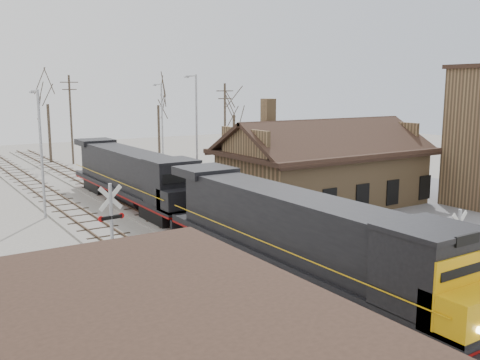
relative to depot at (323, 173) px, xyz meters
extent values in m
plane|color=#9F9A90|center=(-11.99, -12.00, -2.41)|extent=(140.00, 140.00, 0.00)
cube|color=slate|center=(-11.99, -12.00, -2.39)|extent=(60.00, 9.00, 0.03)
cube|color=slate|center=(6.01, -8.00, -2.39)|extent=(22.00, 26.00, 0.03)
cube|color=#9F9A90|center=(-11.99, 3.00, -2.35)|extent=(3.40, 90.00, 0.12)
cube|color=#473323|center=(-12.71, 3.00, -2.24)|extent=(0.08, 90.00, 0.14)
cube|color=#473323|center=(-11.27, 3.00, -2.24)|extent=(0.08, 90.00, 0.14)
cube|color=#9F9A90|center=(-16.49, 3.00, -2.35)|extent=(3.40, 90.00, 0.12)
cube|color=#473323|center=(-17.21, 3.00, -2.24)|extent=(0.08, 90.00, 0.14)
cube|color=#473323|center=(-15.77, 3.00, -2.24)|extent=(0.08, 90.00, 0.14)
cube|color=#92734B|center=(0.01, 0.00, -0.41)|extent=(14.00, 8.00, 4.00)
cube|color=black|center=(0.01, 0.00, 1.69)|extent=(15.20, 9.20, 0.30)
cube|color=black|center=(0.01, -2.30, 2.69)|extent=(15.00, 4.71, 2.66)
cube|color=black|center=(0.01, 2.30, 2.69)|extent=(15.00, 4.71, 2.66)
cube|color=#92734B|center=(-3.99, 1.50, 4.39)|extent=(0.80, 0.80, 2.20)
cube|color=black|center=(-24.99, -20.00, 1.74)|extent=(12.40, 10.40, 0.30)
cube|color=black|center=(-11.99, -17.83, -1.88)|extent=(2.37, 3.80, 0.95)
cube|color=black|center=(-11.99, -5.50, -1.88)|extent=(2.37, 3.80, 0.95)
cube|color=black|center=(-11.99, -11.66, -1.13)|extent=(2.85, 18.98, 0.33)
cube|color=maroon|center=(-11.99, -11.66, -1.33)|extent=(2.87, 18.98, 0.11)
cube|color=black|center=(-11.99, -10.48, 0.34)|extent=(2.47, 13.76, 2.66)
cube|color=black|center=(-11.99, -18.69, 0.34)|extent=(2.85, 2.66, 2.66)
cube|color=#DBA10B|center=(-11.99, -20.30, -0.46)|extent=(2.85, 1.71, 1.33)
cube|color=black|center=(-11.99, 1.65, -1.88)|extent=(2.37, 3.80, 0.95)
cube|color=black|center=(-11.99, 13.98, -1.88)|extent=(2.37, 3.80, 0.95)
cube|color=black|center=(-11.99, 7.81, -1.13)|extent=(2.85, 18.98, 0.33)
cube|color=maroon|center=(-11.99, 7.81, -1.33)|extent=(2.87, 18.98, 0.11)
cube|color=black|center=(-11.99, 9.00, 0.34)|extent=(2.47, 13.76, 2.66)
cube|color=black|center=(-11.99, 0.79, 0.34)|extent=(2.85, 2.66, 2.66)
cube|color=black|center=(-11.99, -0.82, -0.46)|extent=(2.85, 1.71, 1.33)
cube|color=black|center=(-11.99, -1.77, -1.88)|extent=(2.66, 0.25, 0.95)
cylinder|color=#A5A8AD|center=(-8.15, -17.11, -0.42)|extent=(0.14, 0.14, 3.97)
cube|color=silver|center=(-8.15, -17.11, 0.97)|extent=(1.04, 0.12, 1.04)
cube|color=silver|center=(-8.15, -17.11, 0.97)|extent=(1.04, 0.12, 1.04)
cube|color=black|center=(-8.15, -17.11, 0.18)|extent=(0.90, 0.22, 0.15)
cylinder|color=#B20C0C|center=(-8.59, -17.14, 0.18)|extent=(0.24, 0.10, 0.24)
cylinder|color=#B20C0C|center=(-7.70, -17.07, 0.18)|extent=(0.24, 0.10, 0.24)
cube|color=#A5A8AD|center=(-8.15, -17.11, -1.51)|extent=(0.40, 0.30, 0.50)
cylinder|color=#A5A8AD|center=(-18.57, -6.66, -0.18)|extent=(0.16, 0.16, 4.45)
cube|color=silver|center=(-18.57, -6.66, 1.37)|extent=(1.16, 0.17, 1.16)
cube|color=silver|center=(-18.57, -6.66, 1.37)|extent=(1.16, 0.17, 1.16)
cube|color=black|center=(-18.57, -6.66, 0.49)|extent=(1.01, 0.26, 0.17)
cylinder|color=#B20C0C|center=(-18.08, -6.61, 0.49)|extent=(0.27, 0.11, 0.27)
cylinder|color=#B20C0C|center=(-19.07, -6.72, 0.49)|extent=(0.27, 0.11, 0.27)
cube|color=#A5A8AD|center=(-18.57, -6.66, -1.41)|extent=(0.44, 0.33, 0.56)
cylinder|color=#A5A8AD|center=(-18.43, 7.06, 1.87)|extent=(0.18, 0.18, 8.55)
cylinder|color=#A5A8AD|center=(-18.43, 7.96, 6.05)|extent=(0.12, 1.80, 0.12)
cube|color=#A5A8AD|center=(-18.43, 8.76, 5.95)|extent=(0.25, 0.50, 0.12)
cylinder|color=#A5A8AD|center=(-4.88, 10.61, 2.47)|extent=(0.18, 0.18, 9.75)
cylinder|color=#A5A8AD|center=(-4.88, 11.51, 7.24)|extent=(0.12, 1.80, 0.12)
cube|color=#A5A8AD|center=(-4.88, 12.31, 7.14)|extent=(0.25, 0.50, 0.12)
cylinder|color=#A5A8AD|center=(-2.74, 22.23, 2.15)|extent=(0.18, 0.18, 9.10)
cylinder|color=#A5A8AD|center=(-2.74, 23.13, 6.60)|extent=(0.12, 1.80, 0.12)
cube|color=#A5A8AD|center=(-2.74, 23.93, 6.50)|extent=(0.25, 0.50, 0.12)
cylinder|color=#382D23|center=(-9.55, 31.93, 2.62)|extent=(0.24, 0.24, 10.06)
cube|color=#382D23|center=(-9.55, 31.93, 6.85)|extent=(2.00, 0.10, 0.10)
cube|color=#382D23|center=(-9.55, 31.93, 6.05)|extent=(1.60, 0.10, 0.10)
cylinder|color=#382D23|center=(3.21, 19.31, 2.15)|extent=(0.24, 0.24, 9.12)
cube|color=#382D23|center=(3.21, 19.31, 5.91)|extent=(2.00, 0.10, 0.10)
cube|color=#382D23|center=(3.21, 19.31, 5.11)|extent=(1.60, 0.10, 0.10)
cylinder|color=#382D23|center=(-11.51, 34.08, 1.00)|extent=(0.32, 0.32, 6.81)
cylinder|color=#382D23|center=(0.73, 30.84, 0.88)|extent=(0.32, 0.32, 6.57)
cylinder|color=#382D23|center=(7.14, 23.75, 0.34)|extent=(0.32, 0.32, 5.49)
camera|label=1|loc=(-26.41, -29.54, 6.27)|focal=40.00mm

